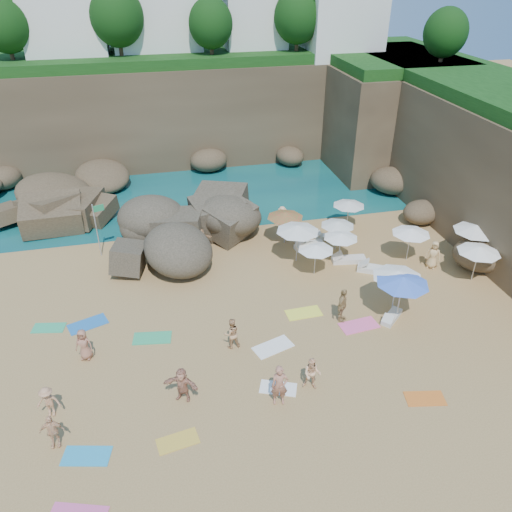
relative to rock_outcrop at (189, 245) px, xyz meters
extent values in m
plane|color=tan|center=(1.09, -8.48, 0.00)|extent=(120.00, 120.00, 0.00)
plane|color=#0C4751|center=(1.09, 21.52, 0.00)|extent=(120.00, 120.00, 0.00)
cube|color=brown|center=(3.09, 16.52, 4.00)|extent=(44.00, 8.00, 8.00)
cube|color=brown|center=(20.09, -0.48, 4.00)|extent=(8.00, 30.00, 8.00)
cube|color=brown|center=(18.09, 11.52, 4.00)|extent=(10.00, 12.00, 8.00)
cube|color=white|center=(-6.91, 17.52, 10.75)|extent=(6.00, 5.00, 5.50)
cube|color=white|center=(0.09, 18.52, 11.25)|extent=(7.00, 6.00, 6.50)
cube|color=white|center=(8.09, 17.52, 10.50)|extent=(5.00, 5.00, 5.00)
cube|color=white|center=(15.09, 15.52, 11.00)|extent=(6.00, 6.00, 6.00)
sphere|color=#11380F|center=(-10.91, 15.52, 11.20)|extent=(3.60, 3.60, 3.60)
sphere|color=#11380F|center=(-2.91, 15.52, 11.60)|extent=(4.05, 4.05, 4.05)
sphere|color=#11380F|center=(4.09, 14.52, 11.04)|extent=(3.42, 3.42, 3.42)
sphere|color=#11380F|center=(11.09, 14.52, 11.36)|extent=(3.78, 3.78, 3.78)
sphere|color=#11380F|center=(20.09, 7.52, 10.80)|extent=(3.15, 3.15, 3.15)
cylinder|color=white|center=(-13.91, 21.52, 3.00)|extent=(0.10, 0.10, 6.00)
cylinder|color=silver|center=(-5.30, -0.11, 1.71)|extent=(0.07, 0.07, 3.42)
cube|color=#238D55|center=(-4.97, -0.11, 3.14)|extent=(0.57, 0.24, 0.38)
cylinder|color=silver|center=(1.74, 0.47, 1.04)|extent=(0.06, 0.06, 2.08)
cone|color=white|center=(1.74, 0.47, 2.03)|extent=(2.34, 2.34, 0.36)
cylinder|color=silver|center=(8.47, -3.97, 0.90)|extent=(0.05, 0.05, 1.80)
cone|color=white|center=(8.47, -3.97, 1.75)|extent=(2.02, 2.02, 0.31)
cylinder|color=silver|center=(8.81, -2.56, 0.91)|extent=(0.05, 0.05, 1.83)
cone|color=silver|center=(8.81, -2.56, 1.78)|extent=(2.05, 2.05, 0.31)
cylinder|color=silver|center=(6.62, -4.95, 0.90)|extent=(0.05, 0.05, 1.81)
cone|color=white|center=(6.62, -4.95, 1.76)|extent=(2.03, 2.03, 0.31)
cylinder|color=silver|center=(10.51, -0.14, 0.93)|extent=(0.05, 0.05, 1.86)
cone|color=silver|center=(10.51, -0.14, 1.82)|extent=(2.09, 2.09, 0.32)
cylinder|color=silver|center=(6.05, -3.34, 1.12)|extent=(0.07, 0.07, 2.24)
cone|color=white|center=(6.05, -3.34, 2.19)|extent=(2.52, 2.52, 0.38)
cylinder|color=silver|center=(5.95, -1.08, 1.01)|extent=(0.06, 0.06, 2.02)
cone|color=red|center=(5.95, -1.08, 1.97)|extent=(2.27, 2.27, 0.34)
cylinder|color=silver|center=(12.51, -4.69, 0.99)|extent=(0.06, 0.06, 1.99)
cone|color=white|center=(12.51, -4.69, 1.94)|extent=(2.23, 2.23, 0.34)
cylinder|color=silver|center=(16.04, -5.62, 1.12)|extent=(0.07, 0.07, 2.24)
cone|color=white|center=(16.04, -5.62, 2.19)|extent=(2.52, 2.52, 0.38)
cylinder|color=silver|center=(9.47, -8.99, 1.12)|extent=(0.07, 0.07, 2.23)
cone|color=white|center=(9.47, -8.99, 2.18)|extent=(2.51, 2.51, 0.38)
cylinder|color=silver|center=(9.40, -9.63, 1.15)|extent=(0.07, 0.07, 2.30)
cone|color=#426DE0|center=(9.40, -9.63, 2.24)|extent=(2.58, 2.58, 0.39)
cylinder|color=silver|center=(15.01, -7.52, 1.03)|extent=(0.06, 0.06, 2.06)
cone|color=white|center=(15.01, -7.52, 2.01)|extent=(2.31, 2.31, 0.35)
cube|color=silver|center=(9.05, -4.14, 0.15)|extent=(2.05, 0.93, 0.31)
cube|color=white|center=(8.70, -1.15, 0.12)|extent=(1.63, 0.63, 0.25)
cube|color=silver|center=(7.35, -1.86, 0.13)|extent=(1.74, 0.61, 0.27)
cube|color=white|center=(7.18, -2.10, 0.13)|extent=(1.74, 0.71, 0.26)
cube|color=silver|center=(10.14, -5.53, 0.16)|extent=(2.12, 1.61, 0.32)
cube|color=silver|center=(9.10, -9.70, 0.12)|extent=(1.50, 1.42, 0.24)
cube|color=#2699CB|center=(-5.34, -14.59, 0.02)|extent=(1.88, 1.24, 0.03)
cube|color=#2FA569|center=(-2.68, -8.51, 0.02)|extent=(1.91, 1.16, 0.03)
cube|color=gold|center=(-2.04, -14.68, 0.01)|extent=(1.65, 1.02, 0.03)
cube|color=white|center=(2.77, -10.41, 0.02)|extent=(2.04, 1.45, 0.03)
cube|color=#226BB8|center=(-5.73, -6.75, 0.02)|extent=(2.06, 1.50, 0.03)
cube|color=pink|center=(7.30, -9.85, 0.02)|extent=(1.97, 1.13, 0.03)
cube|color=orange|center=(8.08, -14.86, 0.01)|extent=(1.73, 1.09, 0.03)
cube|color=#30A971|center=(-7.58, -6.62, 0.01)|extent=(1.66, 1.05, 0.03)
cube|color=#FFFB43|center=(4.94, -8.29, 0.02)|extent=(1.82, 0.95, 0.03)
cube|color=white|center=(2.34, -12.95, 0.01)|extent=(1.72, 1.29, 0.03)
imported|color=tan|center=(0.92, -9.93, 0.79)|extent=(0.82, 0.66, 1.57)
imported|color=#F2B989|center=(6.36, 1.00, 0.75)|extent=(1.04, 0.65, 1.49)
imported|color=#9F804F|center=(6.58, -9.23, 0.92)|extent=(1.05, 1.12, 1.85)
imported|color=#DCB173|center=(13.50, -5.78, 0.86)|extent=(0.94, 0.87, 1.71)
imported|color=tan|center=(0.73, -0.94, 0.76)|extent=(1.40, 1.10, 1.52)
imported|color=tan|center=(-6.79, -12.32, 0.19)|extent=(1.13, 1.56, 0.38)
imported|color=#EBB485|center=(-6.47, -13.84, 0.18)|extent=(0.96, 1.55, 0.37)
imported|color=#A86C54|center=(-5.63, -9.24, 0.21)|extent=(1.18, 1.72, 0.42)
imported|color=tan|center=(-1.61, -12.64, 0.21)|extent=(2.05, 2.10, 0.42)
imported|color=#B17158|center=(2.16, -13.71, 0.22)|extent=(0.96, 1.96, 0.45)
imported|color=#FAC08E|center=(3.70, -13.22, 0.29)|extent=(1.33, 1.70, 0.58)
camera|label=1|loc=(-1.94, -27.39, 15.70)|focal=35.00mm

